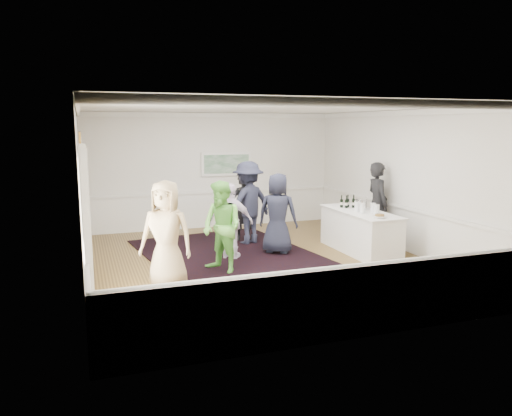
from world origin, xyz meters
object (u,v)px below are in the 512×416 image
object	(u,v)px
serving_table	(360,231)
bartender	(377,204)
guest_dark_a	(248,203)
guest_tan	(166,235)
guest_lilac	(231,221)
guest_navy	(278,213)
ice_bucket	(361,205)
nut_bowl	(380,216)
guest_dark_b	(242,207)
guest_green	(222,227)

from	to	relation	value
serving_table	bartender	distance (m)	1.05
guest_dark_a	guest_tan	bearing A→B (deg)	28.35
guest_tan	guest_lilac	distance (m)	2.25
guest_lilac	guest_dark_a	world-z (taller)	guest_dark_a
guest_navy	ice_bucket	bearing A→B (deg)	-156.33
guest_lilac	serving_table	bearing A→B (deg)	-154.70
serving_table	nut_bowl	size ratio (longest dim) A/B	8.63
guest_dark_a	guest_dark_b	distance (m)	0.39
guest_green	guest_dark_b	world-z (taller)	guest_green
guest_green	guest_lilac	distance (m)	1.00
ice_bucket	guest_dark_a	bearing A→B (deg)	146.77
guest_navy	guest_dark_b	bearing A→B (deg)	-41.80
guest_dark_a	guest_navy	xyz separation A→B (m)	(0.33, -1.10, -0.10)
guest_dark_a	guest_green	bearing A→B (deg)	39.25
ice_bucket	guest_green	bearing A→B (deg)	-169.56
guest_green	guest_lilac	world-z (taller)	guest_green
guest_green	nut_bowl	world-z (taller)	guest_green
guest_green	guest_lilac	size ratio (longest dim) A/B	1.10
guest_green	guest_navy	distance (m)	1.86
guest_lilac	guest_green	bearing A→B (deg)	96.33
guest_dark_a	nut_bowl	size ratio (longest dim) A/B	7.43
guest_green	guest_dark_a	xyz separation A→B (m)	(1.24, 2.11, 0.10)
guest_navy	ice_bucket	size ratio (longest dim) A/B	6.97
guest_dark_b	guest_navy	xyz separation A→B (m)	(0.36, -1.46, 0.06)
serving_table	guest_green	bearing A→B (deg)	-171.86
guest_dark_a	ice_bucket	size ratio (longest dim) A/B	7.71
nut_bowl	serving_table	bearing A→B (deg)	84.60
guest_dark_a	guest_lilac	bearing A→B (deg)	36.77
guest_green	ice_bucket	xyz separation A→B (m)	(3.48, 0.64, 0.16)
bartender	guest_green	distance (m)	4.26
guest_tan	ice_bucket	bearing A→B (deg)	43.88
nut_bowl	guest_green	bearing A→B (deg)	173.05
guest_navy	guest_dark_a	bearing A→B (deg)	-39.00
guest_lilac	guest_dark_a	size ratio (longest dim) A/B	0.82
guest_tan	ice_bucket	distance (m)	4.84
guest_tan	guest_dark_a	bearing A→B (deg)	77.06
serving_table	guest_tan	xyz separation A→B (m)	(-4.56, -1.13, 0.49)
serving_table	guest_navy	distance (m)	1.93
guest_dark_a	nut_bowl	bearing A→B (deg)	108.99
guest_lilac	guest_tan	bearing A→B (deg)	76.34
bartender	ice_bucket	distance (m)	0.75
guest_navy	guest_tan	bearing A→B (deg)	65.36
guest_tan	guest_dark_a	distance (m)	3.67
ice_bucket	nut_bowl	world-z (taller)	ice_bucket
serving_table	guest_navy	bearing A→B (deg)	163.92
bartender	guest_tan	size ratio (longest dim) A/B	1.03
guest_green	guest_navy	bearing A→B (deg)	93.86
guest_lilac	guest_dark_b	distance (m)	1.75
guest_lilac	bartender	bearing A→B (deg)	-145.26
bartender	ice_bucket	xyz separation A→B (m)	(-0.66, -0.35, 0.06)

